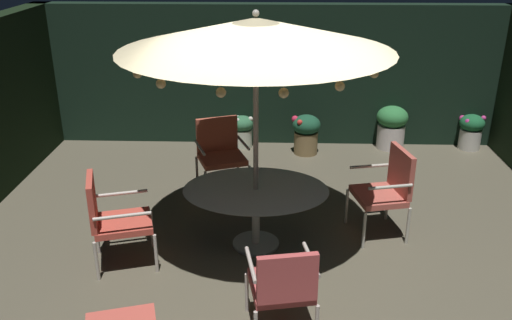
{
  "coord_description": "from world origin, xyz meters",
  "views": [
    {
      "loc": [
        -0.01,
        -5.04,
        3.31
      ],
      "look_at": [
        -0.19,
        0.44,
        1.03
      ],
      "focal_mm": 38.41,
      "sensor_mm": 36.0,
      "label": 1
    }
  ],
  "objects_px": {
    "patio_dining_table": "(256,198)",
    "potted_plant_back_center": "(392,126)",
    "patio_chair_north": "(220,150)",
    "potted_plant_right_near": "(306,132)",
    "patio_chair_east": "(283,284)",
    "potted_plant_back_right": "(242,130)",
    "potted_plant_back_left": "(471,130)",
    "patio_umbrella": "(256,35)",
    "patio_chair_southeast": "(388,186)",
    "patio_chair_northeast": "(112,216)"
  },
  "relations": [
    {
      "from": "patio_umbrella",
      "to": "potted_plant_right_near",
      "type": "xyz_separation_m",
      "value": [
        0.71,
        2.85,
        -2.03
      ]
    },
    {
      "from": "patio_chair_east",
      "to": "potted_plant_back_left",
      "type": "relative_size",
      "value": 1.59
    },
    {
      "from": "patio_umbrella",
      "to": "patio_chair_southeast",
      "type": "bearing_deg",
      "value": 12.44
    },
    {
      "from": "patio_chair_north",
      "to": "potted_plant_back_center",
      "type": "relative_size",
      "value": 1.41
    },
    {
      "from": "patio_chair_east",
      "to": "potted_plant_back_left",
      "type": "distance_m",
      "value": 5.63
    },
    {
      "from": "patio_umbrella",
      "to": "patio_dining_table",
      "type": "bearing_deg",
      "value": -101.59
    },
    {
      "from": "potted_plant_back_left",
      "to": "potted_plant_back_right",
      "type": "bearing_deg",
      "value": -179.63
    },
    {
      "from": "patio_umbrella",
      "to": "potted_plant_back_right",
      "type": "distance_m",
      "value": 3.77
    },
    {
      "from": "potted_plant_back_right",
      "to": "potted_plant_back_center",
      "type": "bearing_deg",
      "value": 0.58
    },
    {
      "from": "patio_umbrella",
      "to": "patio_chair_northeast",
      "type": "distance_m",
      "value": 2.38
    },
    {
      "from": "patio_chair_northeast",
      "to": "patio_chair_east",
      "type": "relative_size",
      "value": 1.11
    },
    {
      "from": "patio_chair_east",
      "to": "potted_plant_back_left",
      "type": "bearing_deg",
      "value": 56.01
    },
    {
      "from": "patio_dining_table",
      "to": "potted_plant_back_left",
      "type": "bearing_deg",
      "value": 42.56
    },
    {
      "from": "patio_dining_table",
      "to": "patio_umbrella",
      "type": "xyz_separation_m",
      "value": [
        0.0,
        0.0,
        1.79
      ]
    },
    {
      "from": "patio_chair_north",
      "to": "patio_chair_northeast",
      "type": "height_order",
      "value": "patio_chair_northeast"
    },
    {
      "from": "potted_plant_back_left",
      "to": "potted_plant_back_center",
      "type": "bearing_deg",
      "value": 179.98
    },
    {
      "from": "patio_chair_southeast",
      "to": "potted_plant_back_center",
      "type": "distance_m",
      "value": 2.89
    },
    {
      "from": "patio_dining_table",
      "to": "patio_chair_southeast",
      "type": "distance_m",
      "value": 1.55
    },
    {
      "from": "potted_plant_right_near",
      "to": "patio_chair_east",
      "type": "bearing_deg",
      "value": -95.57
    },
    {
      "from": "patio_chair_east",
      "to": "potted_plant_back_right",
      "type": "distance_m",
      "value": 4.68
    },
    {
      "from": "patio_chair_southeast",
      "to": "potted_plant_back_left",
      "type": "xyz_separation_m",
      "value": [
        1.91,
        2.81,
        -0.29
      ]
    },
    {
      "from": "patio_umbrella",
      "to": "potted_plant_right_near",
      "type": "relative_size",
      "value": 4.31
    },
    {
      "from": "patio_chair_east",
      "to": "potted_plant_right_near",
      "type": "distance_m",
      "value": 4.39
    },
    {
      "from": "potted_plant_right_near",
      "to": "potted_plant_back_center",
      "type": "xyz_separation_m",
      "value": [
        1.42,
        0.3,
        0.03
      ]
    },
    {
      "from": "patio_dining_table",
      "to": "patio_chair_southeast",
      "type": "bearing_deg",
      "value": 12.44
    },
    {
      "from": "patio_umbrella",
      "to": "potted_plant_back_center",
      "type": "xyz_separation_m",
      "value": [
        2.13,
        3.15,
        -2.0
      ]
    },
    {
      "from": "patio_chair_northeast",
      "to": "potted_plant_right_near",
      "type": "distance_m",
      "value": 3.96
    },
    {
      "from": "patio_chair_southeast",
      "to": "potted_plant_back_left",
      "type": "height_order",
      "value": "patio_chair_southeast"
    },
    {
      "from": "patio_chair_north",
      "to": "patio_chair_east",
      "type": "xyz_separation_m",
      "value": [
        0.82,
        -2.96,
        -0.06
      ]
    },
    {
      "from": "potted_plant_right_near",
      "to": "potted_plant_back_right",
      "type": "xyz_separation_m",
      "value": [
        -1.04,
        0.28,
        -0.06
      ]
    },
    {
      "from": "patio_chair_east",
      "to": "patio_chair_southeast",
      "type": "distance_m",
      "value": 2.22
    },
    {
      "from": "patio_chair_north",
      "to": "patio_chair_southeast",
      "type": "xyz_separation_m",
      "value": [
        2.05,
        -1.11,
        0.01
      ]
    },
    {
      "from": "patio_dining_table",
      "to": "potted_plant_back_center",
      "type": "relative_size",
      "value": 2.27
    },
    {
      "from": "patio_chair_east",
      "to": "potted_plant_back_left",
      "type": "xyz_separation_m",
      "value": [
        3.14,
        4.66,
        -0.22
      ]
    },
    {
      "from": "potted_plant_back_left",
      "to": "potted_plant_right_near",
      "type": "distance_m",
      "value": 2.73
    },
    {
      "from": "patio_dining_table",
      "to": "potted_plant_right_near",
      "type": "bearing_deg",
      "value": 76.01
    },
    {
      "from": "potted_plant_back_center",
      "to": "patio_chair_east",
      "type": "bearing_deg",
      "value": -111.57
    },
    {
      "from": "potted_plant_back_center",
      "to": "patio_chair_northeast",
      "type": "bearing_deg",
      "value": -135.26
    },
    {
      "from": "patio_dining_table",
      "to": "patio_chair_northeast",
      "type": "xyz_separation_m",
      "value": [
        -1.49,
        -0.44,
        -0.01
      ]
    },
    {
      "from": "patio_umbrella",
      "to": "potted_plant_back_left",
      "type": "relative_size",
      "value": 4.76
    },
    {
      "from": "patio_chair_north",
      "to": "patio_chair_east",
      "type": "relative_size",
      "value": 1.08
    },
    {
      "from": "potted_plant_back_center",
      "to": "potted_plant_back_right",
      "type": "relative_size",
      "value": 1.34
    },
    {
      "from": "patio_chair_northeast",
      "to": "potted_plant_back_left",
      "type": "distance_m",
      "value": 6.09
    },
    {
      "from": "patio_chair_north",
      "to": "potted_plant_right_near",
      "type": "bearing_deg",
      "value": 48.37
    },
    {
      "from": "patio_chair_southeast",
      "to": "potted_plant_back_left",
      "type": "bearing_deg",
      "value": 55.78
    },
    {
      "from": "patio_chair_north",
      "to": "potted_plant_back_center",
      "type": "bearing_deg",
      "value": 32.55
    },
    {
      "from": "patio_chair_east",
      "to": "potted_plant_back_center",
      "type": "distance_m",
      "value": 5.02
    },
    {
      "from": "potted_plant_right_near",
      "to": "potted_plant_back_right",
      "type": "bearing_deg",
      "value": 165.19
    },
    {
      "from": "patio_dining_table",
      "to": "patio_chair_east",
      "type": "height_order",
      "value": "patio_chair_east"
    },
    {
      "from": "patio_chair_southeast",
      "to": "potted_plant_back_right",
      "type": "distance_m",
      "value": 3.36
    }
  ]
}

